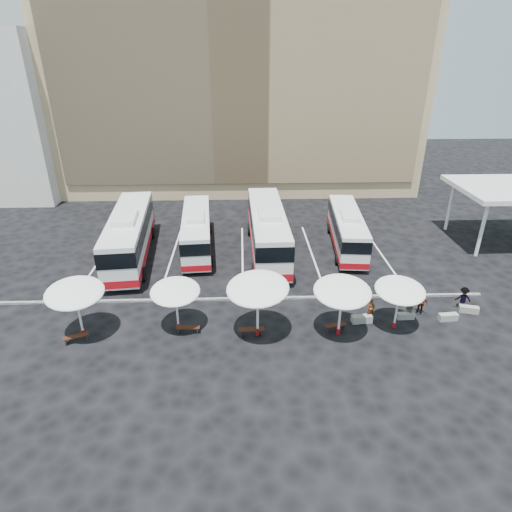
{
  "coord_description": "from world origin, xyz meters",
  "views": [
    {
      "loc": [
        0.01,
        -25.35,
        15.85
      ],
      "look_at": [
        1.0,
        3.0,
        2.2
      ],
      "focal_mm": 30.0,
      "sensor_mm": 36.0,
      "label": 1
    }
  ],
  "objects_px": {
    "passenger_0": "(371,310)",
    "passenger_1": "(410,306)",
    "sunshade_3": "(342,291)",
    "conc_bench_3": "(469,309)",
    "sunshade_1": "(175,292)",
    "wood_bench_2": "(251,330)",
    "sunshade_2": "(258,288)",
    "sunshade_4": "(400,290)",
    "passenger_2": "(421,303)",
    "bus_2": "(268,229)",
    "bus_3": "(347,228)",
    "conc_bench_0": "(362,319)",
    "wood_bench_3": "(335,326)",
    "bus_0": "(130,234)",
    "bus_1": "(197,229)",
    "conc_bench_1": "(406,316)",
    "conc_bench_2": "(448,317)",
    "wood_bench_0": "(76,337)",
    "passenger_3": "(463,298)",
    "sunshade_0": "(75,293)",
    "wood_bench_1": "(188,328)"
  },
  "relations": [
    {
      "from": "sunshade_2",
      "to": "wood_bench_3",
      "type": "distance_m",
      "value": 5.74
    },
    {
      "from": "bus_3",
      "to": "wood_bench_0",
      "type": "height_order",
      "value": "bus_3"
    },
    {
      "from": "sunshade_3",
      "to": "conc_bench_3",
      "type": "xyz_separation_m",
      "value": [
        9.25,
        2.12,
        -2.83
      ]
    },
    {
      "from": "sunshade_2",
      "to": "bus_0",
      "type": "bearing_deg",
      "value": 131.76
    },
    {
      "from": "sunshade_4",
      "to": "conc_bench_2",
      "type": "xyz_separation_m",
      "value": [
        3.77,
        0.68,
        -2.48
      ]
    },
    {
      "from": "sunshade_2",
      "to": "sunshade_4",
      "type": "distance_m",
      "value": 8.72
    },
    {
      "from": "sunshade_1",
      "to": "sunshade_2",
      "type": "relative_size",
      "value": 0.71
    },
    {
      "from": "passenger_0",
      "to": "passenger_2",
      "type": "relative_size",
      "value": 0.96
    },
    {
      "from": "wood_bench_0",
      "to": "conc_bench_1",
      "type": "relative_size",
      "value": 1.34
    },
    {
      "from": "sunshade_0",
      "to": "passenger_3",
      "type": "relative_size",
      "value": 2.75
    },
    {
      "from": "sunshade_1",
      "to": "sunshade_3",
      "type": "height_order",
      "value": "sunshade_3"
    },
    {
      "from": "conc_bench_3",
      "to": "sunshade_3",
      "type": "bearing_deg",
      "value": -167.08
    },
    {
      "from": "wood_bench_3",
      "to": "passenger_0",
      "type": "height_order",
      "value": "passenger_0"
    },
    {
      "from": "bus_2",
      "to": "bus_0",
      "type": "bearing_deg",
      "value": -177.79
    },
    {
      "from": "passenger_0",
      "to": "passenger_1",
      "type": "xyz_separation_m",
      "value": [
        2.7,
        0.32,
        0.05
      ]
    },
    {
      "from": "wood_bench_3",
      "to": "passenger_1",
      "type": "bearing_deg",
      "value": 15.24
    },
    {
      "from": "bus_3",
      "to": "sunshade_4",
      "type": "distance_m",
      "value": 12.45
    },
    {
      "from": "conc_bench_1",
      "to": "sunshade_0",
      "type": "bearing_deg",
      "value": -176.9
    },
    {
      "from": "wood_bench_1",
      "to": "wood_bench_3",
      "type": "xyz_separation_m",
      "value": [
        9.2,
        -0.04,
        -0.03
      ]
    },
    {
      "from": "bus_2",
      "to": "passenger_3",
      "type": "distance_m",
      "value": 15.95
    },
    {
      "from": "bus_2",
      "to": "sunshade_1",
      "type": "height_order",
      "value": "bus_2"
    },
    {
      "from": "bus_0",
      "to": "bus_1",
      "type": "height_order",
      "value": "bus_0"
    },
    {
      "from": "passenger_3",
      "to": "bus_1",
      "type": "bearing_deg",
      "value": -16.21
    },
    {
      "from": "conc_bench_2",
      "to": "sunshade_0",
      "type": "bearing_deg",
      "value": -177.89
    },
    {
      "from": "wood_bench_0",
      "to": "conc_bench_2",
      "type": "distance_m",
      "value": 23.44
    },
    {
      "from": "bus_0",
      "to": "wood_bench_1",
      "type": "bearing_deg",
      "value": -67.41
    },
    {
      "from": "sunshade_0",
      "to": "conc_bench_2",
      "type": "height_order",
      "value": "sunshade_0"
    },
    {
      "from": "wood_bench_1",
      "to": "passenger_0",
      "type": "distance_m",
      "value": 11.74
    },
    {
      "from": "bus_2",
      "to": "sunshade_2",
      "type": "distance_m",
      "value": 12.24
    },
    {
      "from": "sunshade_3",
      "to": "conc_bench_2",
      "type": "height_order",
      "value": "sunshade_3"
    },
    {
      "from": "passenger_2",
      "to": "passenger_3",
      "type": "relative_size",
      "value": 0.96
    },
    {
      "from": "sunshade_1",
      "to": "passenger_2",
      "type": "relative_size",
      "value": 2.24
    },
    {
      "from": "wood_bench_2",
      "to": "conc_bench_1",
      "type": "distance_m",
      "value": 10.25
    },
    {
      "from": "sunshade_3",
      "to": "wood_bench_2",
      "type": "xyz_separation_m",
      "value": [
        -5.39,
        0.05,
        -2.68
      ]
    },
    {
      "from": "bus_3",
      "to": "conc_bench_0",
      "type": "distance_m",
      "value": 11.99
    },
    {
      "from": "sunshade_1",
      "to": "conc_bench_3",
      "type": "distance_m",
      "value": 19.4
    },
    {
      "from": "bus_1",
      "to": "bus_2",
      "type": "distance_m",
      "value": 6.22
    },
    {
      "from": "conc_bench_1",
      "to": "bus_1",
      "type": "bearing_deg",
      "value": 141.48
    },
    {
      "from": "bus_2",
      "to": "bus_3",
      "type": "height_order",
      "value": "bus_2"
    },
    {
      "from": "sunshade_3",
      "to": "wood_bench_3",
      "type": "height_order",
      "value": "sunshade_3"
    },
    {
      "from": "sunshade_1",
      "to": "wood_bench_3",
      "type": "bearing_deg",
      "value": -3.13
    },
    {
      "from": "sunshade_3",
      "to": "conc_bench_3",
      "type": "relative_size",
      "value": 3.22
    },
    {
      "from": "wood_bench_0",
      "to": "wood_bench_2",
      "type": "distance_m",
      "value": 10.54
    },
    {
      "from": "wood_bench_1",
      "to": "wood_bench_2",
      "type": "relative_size",
      "value": 0.91
    },
    {
      "from": "bus_3",
      "to": "sunshade_1",
      "type": "bearing_deg",
      "value": -132.36
    },
    {
      "from": "passenger_0",
      "to": "bus_0",
      "type": "bearing_deg",
      "value": 125.24
    },
    {
      "from": "conc_bench_3",
      "to": "sunshade_1",
      "type": "bearing_deg",
      "value": -176.49
    },
    {
      "from": "passenger_0",
      "to": "passenger_2",
      "type": "height_order",
      "value": "passenger_2"
    },
    {
      "from": "passenger_3",
      "to": "bus_0",
      "type": "bearing_deg",
      "value": -7.22
    },
    {
      "from": "sunshade_3",
      "to": "wood_bench_2",
      "type": "distance_m",
      "value": 6.02
    }
  ]
}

